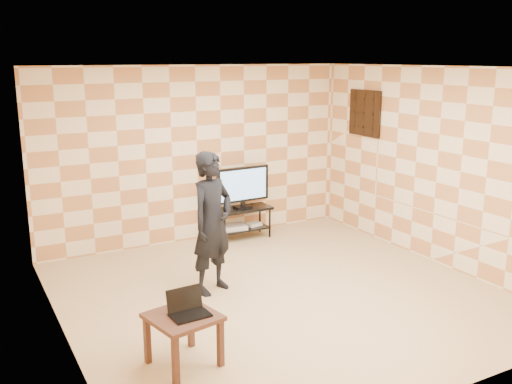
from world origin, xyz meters
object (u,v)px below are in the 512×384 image
at_px(tv_stand, 243,216).
at_px(side_table, 183,324).
at_px(person, 212,223).
at_px(tv, 243,185).

xyz_separation_m(tv_stand, side_table, (-2.24, -3.14, 0.05)).
relative_size(tv_stand, person, 0.52).
height_order(side_table, person, person).
xyz_separation_m(tv, person, (-1.28, -1.67, 0.01)).
bearing_deg(person, tv_stand, 28.32).
relative_size(tv_stand, side_table, 1.31).
relative_size(tv, side_table, 1.30).
bearing_deg(side_table, tv, 54.46).
height_order(tv_stand, person, person).
bearing_deg(tv_stand, side_table, -125.51).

